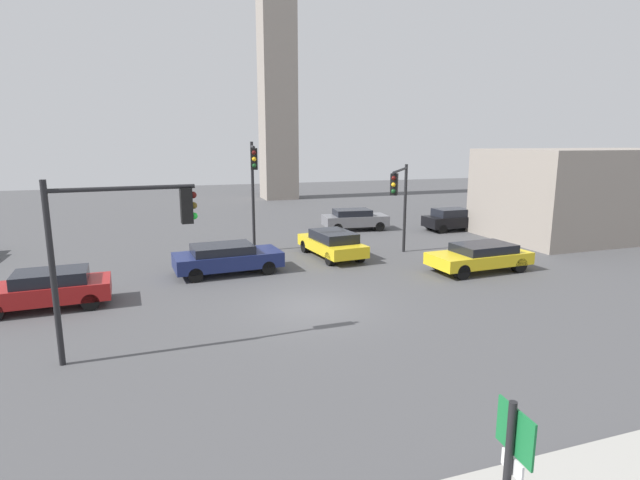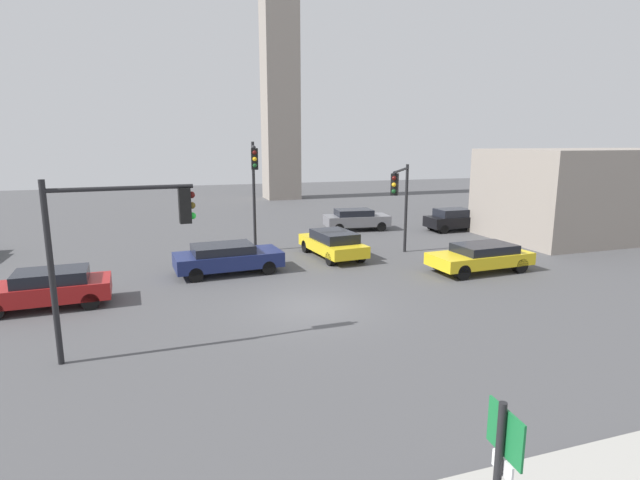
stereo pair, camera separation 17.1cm
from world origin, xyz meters
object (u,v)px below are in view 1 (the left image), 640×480
(traffic_light_1, at_px, (400,192))
(car_4, at_px, (332,243))
(car_1, at_px, (354,219))
(traffic_light_0, at_px, (253,176))
(car_5, at_px, (452,219))
(car_2, at_px, (47,289))
(car_6, at_px, (480,256))
(traffic_light_2, at_px, (123,231))
(car_3, at_px, (227,258))

(traffic_light_1, relative_size, car_4, 0.99)
(traffic_light_1, xyz_separation_m, car_1, (1.26, 8.74, -2.71))
(traffic_light_0, relative_size, traffic_light_1, 1.25)
(car_4, distance_m, car_5, 11.49)
(car_1, relative_size, car_2, 1.01)
(car_1, bearing_deg, car_6, -77.48)
(car_1, height_order, car_4, car_1)
(traffic_light_1, xyz_separation_m, car_2, (-15.50, -2.52, -2.74))
(traffic_light_2, xyz_separation_m, car_1, (13.78, 16.46, -2.81))
(traffic_light_1, height_order, car_1, traffic_light_1)
(traffic_light_0, xyz_separation_m, car_5, (14.24, 3.46, -3.44))
(car_1, xyz_separation_m, car_2, (-16.77, -11.27, -0.03))
(traffic_light_0, height_order, car_1, traffic_light_0)
(traffic_light_0, height_order, car_4, traffic_light_0)
(car_3, bearing_deg, car_2, -162.05)
(traffic_light_1, height_order, traffic_light_2, traffic_light_2)
(car_1, relative_size, car_5, 1.14)
(traffic_light_2, xyz_separation_m, car_2, (-2.99, 5.19, -2.84))
(car_1, bearing_deg, car_3, -133.02)
(traffic_light_0, distance_m, traffic_light_1, 7.43)
(car_4, distance_m, car_6, 7.38)
(car_1, height_order, car_3, car_1)
(traffic_light_2, bearing_deg, car_3, 59.91)
(traffic_light_1, distance_m, car_1, 9.24)
(car_3, relative_size, car_6, 1.02)
(car_2, bearing_deg, car_4, -164.41)
(car_1, distance_m, car_5, 6.63)
(traffic_light_2, bearing_deg, car_1, 45.99)
(traffic_light_1, distance_m, car_3, 9.07)
(car_3, bearing_deg, car_5, 17.24)
(traffic_light_1, relative_size, car_1, 1.06)
(car_6, bearing_deg, car_3, -20.07)
(car_5, bearing_deg, car_2, -159.37)
(car_3, height_order, car_6, car_3)
(traffic_light_0, height_order, car_2, traffic_light_0)
(traffic_light_1, height_order, car_3, traffic_light_1)
(car_3, bearing_deg, car_1, 36.88)
(car_6, bearing_deg, traffic_light_1, -54.30)
(traffic_light_2, bearing_deg, car_2, 115.82)
(traffic_light_2, distance_m, car_4, 13.67)
(car_3, height_order, car_4, car_4)
(car_2, distance_m, car_5, 24.66)
(traffic_light_0, height_order, car_5, traffic_light_0)
(traffic_light_0, xyz_separation_m, car_4, (3.79, -1.30, -3.46))
(traffic_light_1, height_order, car_4, traffic_light_1)
(traffic_light_2, distance_m, car_1, 21.65)
(traffic_light_2, relative_size, car_2, 1.13)
(car_4, relative_size, car_5, 1.23)
(traffic_light_0, relative_size, car_3, 1.21)
(traffic_light_2, bearing_deg, car_5, 31.21)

